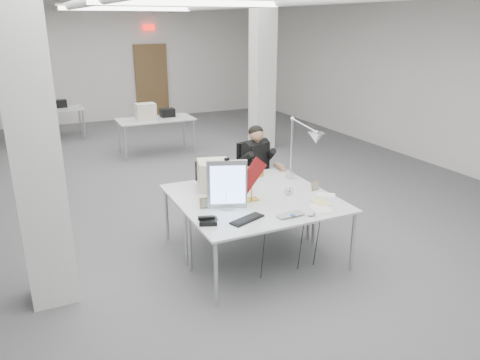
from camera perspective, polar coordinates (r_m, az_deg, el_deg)
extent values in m
cube|color=#515153|center=(7.60, -5.35, -2.45)|extent=(10.00, 14.00, 0.02)
cube|color=silver|center=(13.94, -15.83, 13.52)|extent=(10.00, 0.02, 3.20)
cube|color=silver|center=(10.01, 22.88, 10.89)|extent=(0.02, 14.00, 3.20)
cube|color=white|center=(4.82, -23.75, 3.47)|extent=(0.45, 0.45, 3.20)
cube|color=white|center=(10.45, 2.74, 12.59)|extent=(0.45, 0.45, 3.20)
cube|color=brown|center=(14.18, -10.71, 11.73)|extent=(0.95, 0.08, 2.10)
cube|color=red|center=(14.04, -11.06, 17.79)|extent=(0.32, 0.06, 0.16)
cylinder|color=silver|center=(7.67, 4.46, 20.89)|extent=(0.16, 13.60, 0.16)
cube|color=white|center=(7.09, -6.14, 20.68)|extent=(2.80, 0.14, 0.08)
cube|color=white|center=(10.94, -13.55, 19.65)|extent=(2.80, 0.14, 0.08)
cube|color=silver|center=(5.21, 3.93, -3.83)|extent=(1.80, 0.90, 0.02)
cube|color=silver|center=(5.95, -0.26, -0.80)|extent=(1.80, 0.90, 0.02)
cube|color=silver|center=(10.21, -10.27, 7.29)|extent=(1.60, 0.80, 0.02)
cube|color=silver|center=(12.06, -22.40, 7.94)|extent=(1.60, 0.80, 0.02)
cube|color=#A9A8AD|center=(5.17, -1.60, -0.53)|extent=(0.43, 0.20, 0.55)
cube|color=maroon|center=(5.23, 1.29, 0.35)|extent=(0.43, 0.04, 0.46)
cube|color=black|center=(4.93, 0.87, -4.82)|extent=(0.43, 0.27, 0.02)
imported|color=silver|center=(5.03, 6.45, -4.45)|extent=(0.31, 0.20, 0.02)
ellipsoid|color=#A8A7AC|center=(5.09, 8.71, -4.15)|extent=(0.11, 0.09, 0.04)
cube|color=black|center=(4.87, -3.89, -5.03)|extent=(0.23, 0.22, 0.05)
cube|color=olive|center=(5.25, -4.13, -2.78)|extent=(0.16, 0.06, 0.12)
cube|color=#B0814B|center=(5.86, 9.14, -0.72)|extent=(0.13, 0.06, 0.10)
cylinder|color=#B4B3B8|center=(5.66, 5.97, -1.32)|extent=(0.10, 0.04, 0.10)
cube|color=silver|center=(5.31, 9.79, -3.41)|extent=(0.23, 0.30, 0.01)
cube|color=#D3CC7E|center=(5.48, 9.87, -2.68)|extent=(0.20, 0.26, 0.01)
cube|color=silver|center=(5.72, 10.43, -1.81)|extent=(0.27, 0.26, 0.01)
cube|color=beige|center=(5.80, -3.25, 0.64)|extent=(0.46, 0.44, 0.36)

